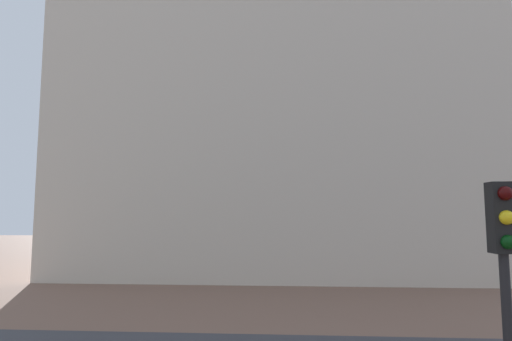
# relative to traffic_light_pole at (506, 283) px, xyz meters

# --- Properties ---
(landmark_building) EXTENTS (26.77, 15.03, 38.52)m
(landmark_building) POSITION_rel_traffic_light_pole_xyz_m (-3.74, 24.45, 8.10)
(landmark_building) COLOR beige
(landmark_building) RESTS_ON ground_plane
(traffic_light_pole) EXTENTS (0.28, 0.34, 4.24)m
(traffic_light_pole) POSITION_rel_traffic_light_pole_xyz_m (0.00, 0.00, 0.00)
(traffic_light_pole) COLOR black
(traffic_light_pole) RESTS_ON ground_plane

